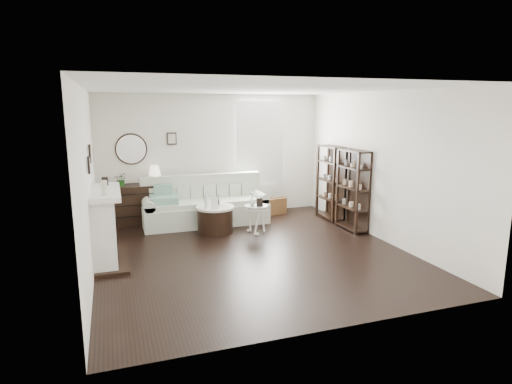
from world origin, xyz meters
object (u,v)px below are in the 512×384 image
object	(u,v)px
sofa	(205,208)
dresser	(138,204)
drum_table	(215,219)
pedestal_table	(257,208)

from	to	relation	value
sofa	dresser	distance (m)	1.39
sofa	drum_table	world-z (taller)	sofa
sofa	drum_table	bearing A→B (deg)	-86.62
sofa	pedestal_table	world-z (taller)	sofa
sofa	dresser	bearing A→B (deg)	163.64
sofa	dresser	size ratio (longest dim) A/B	2.07
dresser	sofa	bearing A→B (deg)	-16.36
sofa	pedestal_table	distance (m)	1.34
sofa	pedestal_table	size ratio (longest dim) A/B	4.65
drum_table	dresser	bearing A→B (deg)	140.27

